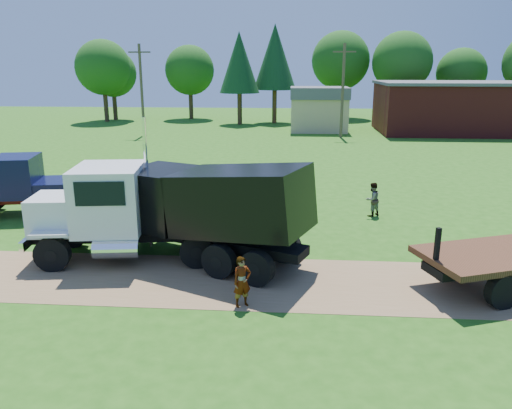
# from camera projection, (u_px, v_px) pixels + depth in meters

# --- Properties ---
(ground) EXTENTS (140.00, 140.00, 0.00)m
(ground) POSITION_uv_depth(u_px,v_px,m) (253.00, 282.00, 16.61)
(ground) COLOR #225512
(ground) RESTS_ON ground
(dirt_track) EXTENTS (120.00, 4.20, 0.01)m
(dirt_track) POSITION_uv_depth(u_px,v_px,m) (253.00, 282.00, 16.61)
(dirt_track) COLOR brown
(dirt_track) RESTS_ON ground
(white_semi_tractor) EXTENTS (8.69, 3.84, 5.14)m
(white_semi_tractor) POSITION_uv_depth(u_px,v_px,m) (113.00, 212.00, 18.28)
(white_semi_tractor) COLOR black
(white_semi_tractor) RESTS_ON ground
(black_dump_truck) EXTENTS (8.75, 5.57, 3.77)m
(black_dump_truck) POSITION_uv_depth(u_px,v_px,m) (202.00, 206.00, 17.96)
(black_dump_truck) COLOR black
(black_dump_truck) RESTS_ON ground
(navy_truck) EXTENTS (6.69, 3.46, 2.84)m
(navy_truck) POSITION_uv_depth(u_px,v_px,m) (31.00, 185.00, 23.81)
(navy_truck) COLOR maroon
(navy_truck) RESTS_ON ground
(orange_pickup) EXTENTS (6.45, 4.14, 1.65)m
(orange_pickup) POSITION_uv_depth(u_px,v_px,m) (202.00, 203.00, 22.95)
(orange_pickup) COLOR #C66109
(orange_pickup) RESTS_ON ground
(spectator_a) EXTENTS (0.68, 0.62, 1.56)m
(spectator_a) POSITION_uv_depth(u_px,v_px,m) (242.00, 282.00, 14.73)
(spectator_a) COLOR #999999
(spectator_a) RESTS_ON ground
(spectator_b) EXTENTS (1.00, 0.97, 1.63)m
(spectator_b) POSITION_uv_depth(u_px,v_px,m) (372.00, 199.00, 23.66)
(spectator_b) COLOR #999999
(spectator_b) RESTS_ON ground
(brick_building) EXTENTS (15.40, 10.40, 5.30)m
(brick_building) POSITION_uv_depth(u_px,v_px,m) (451.00, 107.00, 53.03)
(brick_building) COLOR maroon
(brick_building) RESTS_ON ground
(tan_shed) EXTENTS (6.20, 5.40, 4.70)m
(tan_shed) POSITION_uv_depth(u_px,v_px,m) (319.00, 109.00, 54.09)
(tan_shed) COLOR tan
(tan_shed) RESTS_ON ground
(utility_poles) EXTENTS (42.20, 0.28, 9.00)m
(utility_poles) POSITION_uv_depth(u_px,v_px,m) (343.00, 89.00, 48.53)
(utility_poles) COLOR #493729
(utility_poles) RESTS_ON ground
(tree_row) EXTENTS (58.95, 14.93, 11.77)m
(tree_row) POSITION_uv_depth(u_px,v_px,m) (314.00, 65.00, 62.52)
(tree_row) COLOR #332214
(tree_row) RESTS_ON ground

